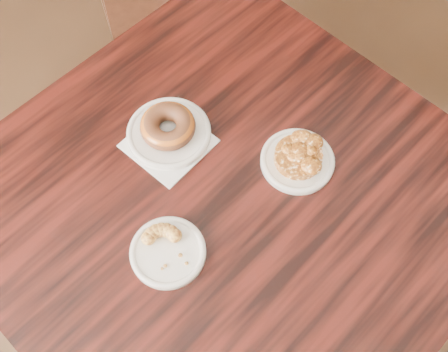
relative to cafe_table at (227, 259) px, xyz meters
name	(u,v)px	position (x,y,z in m)	size (l,w,h in m)	color
floor	(334,317)	(0.28, -0.20, -0.38)	(5.00, 5.00, 0.00)	black
cafe_table	(227,259)	(0.00, 0.00, 0.00)	(0.96, 0.96, 0.75)	black
napkin	(169,143)	(-0.06, 0.16, 0.38)	(0.15, 0.15, 0.00)	white
plate_donut	(169,133)	(-0.05, 0.18, 0.38)	(0.18, 0.18, 0.01)	white
plate_cruller	(168,252)	(-0.16, -0.06, 0.38)	(0.15, 0.15, 0.01)	white
plate_fritter	(297,161)	(0.16, 0.00, 0.38)	(0.15, 0.15, 0.01)	white
glazed_donut	(168,126)	(-0.05, 0.18, 0.41)	(0.12, 0.12, 0.04)	#925215
apple_fritter	(299,156)	(0.16, 0.00, 0.40)	(0.14, 0.14, 0.03)	#451E07
cruller_fragment	(167,249)	(-0.16, -0.06, 0.40)	(0.10, 0.10, 0.03)	brown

